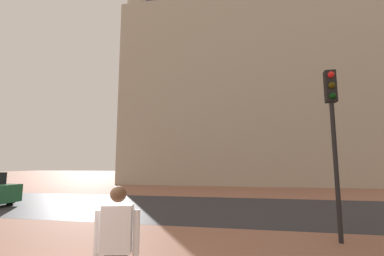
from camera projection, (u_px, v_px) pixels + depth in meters
The scene contains 5 objects.
ground_plane at pixel (184, 205), 13.23m from camera, with size 120.00×120.00×0.00m, color #93604C.
street_asphalt_strip at pixel (182, 207), 12.75m from camera, with size 120.00×7.85×0.00m, color #2D2D33.
landmark_building at pixel (245, 88), 32.12m from camera, with size 25.82×14.61×34.86m.
person_skater at pixel (117, 244), 3.58m from camera, with size 0.60×0.35×1.73m.
traffic_light_pole at pixel (333, 120), 7.32m from camera, with size 0.28×0.34×4.62m.
Camera 1 is at (2.98, -3.30, 2.03)m, focal length 25.04 mm.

